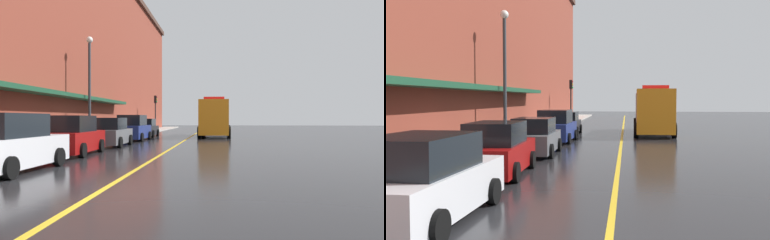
# 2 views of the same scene
# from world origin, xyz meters

# --- Properties ---
(ground_plane) EXTENTS (112.00, 112.00, 0.00)m
(ground_plane) POSITION_xyz_m (0.00, 25.00, 0.00)
(ground_plane) COLOR #232326
(sidewalk_left) EXTENTS (2.40, 70.00, 0.15)m
(sidewalk_left) POSITION_xyz_m (-6.20, 25.00, 0.07)
(sidewalk_left) COLOR #ADA8A0
(sidewalk_left) RESTS_ON ground
(lane_center_stripe) EXTENTS (0.16, 70.00, 0.01)m
(lane_center_stripe) POSITION_xyz_m (0.00, 25.00, 0.00)
(lane_center_stripe) COLOR gold
(lane_center_stripe) RESTS_ON ground
(brick_building_left) EXTENTS (12.56, 64.00, 16.48)m
(brick_building_left) POSITION_xyz_m (-13.09, 24.00, 8.25)
(brick_building_left) COLOR brown
(brick_building_left) RESTS_ON ground
(parked_car_0) EXTENTS (2.22, 4.75, 1.83)m
(parked_car_0) POSITION_xyz_m (-3.90, 3.35, 0.85)
(parked_car_0) COLOR silver
(parked_car_0) RESTS_ON ground
(parked_car_1) EXTENTS (2.12, 4.45, 1.79)m
(parked_car_1) POSITION_xyz_m (-4.00, 8.79, 0.83)
(parked_car_1) COLOR maroon
(parked_car_1) RESTS_ON ground
(parked_car_2) EXTENTS (2.13, 4.23, 1.70)m
(parked_car_2) POSITION_xyz_m (-3.87, 14.05, 0.80)
(parked_car_2) COLOR #595B60
(parked_car_2) RESTS_ON ground
(parked_car_3) EXTENTS (2.19, 4.27, 1.92)m
(parked_car_3) POSITION_xyz_m (-3.86, 19.87, 0.89)
(parked_car_3) COLOR navy
(parked_car_3) RESTS_ON ground
(parked_car_4) EXTENTS (2.08, 4.37, 1.64)m
(parked_car_4) POSITION_xyz_m (-4.04, 25.35, 0.77)
(parked_car_4) COLOR black
(parked_car_4) RESTS_ON ground
(utility_truck) EXTENTS (2.85, 9.33, 3.44)m
(utility_truck) POSITION_xyz_m (2.21, 26.50, 1.64)
(utility_truck) COLOR orange
(utility_truck) RESTS_ON ground
(parking_meter_0) EXTENTS (0.14, 0.18, 1.33)m
(parking_meter_0) POSITION_xyz_m (-5.35, 25.02, 1.06)
(parking_meter_0) COLOR #4C4C51
(parking_meter_0) RESTS_ON sidewalk_left
(parking_meter_1) EXTENTS (0.14, 0.18, 1.33)m
(parking_meter_1) POSITION_xyz_m (-5.35, 17.54, 1.06)
(parking_meter_1) COLOR #4C4C51
(parking_meter_1) RESTS_ON sidewalk_left
(street_lamp_left) EXTENTS (0.44, 0.44, 6.94)m
(street_lamp_left) POSITION_xyz_m (-5.95, 16.40, 4.40)
(street_lamp_left) COLOR #33383D
(street_lamp_left) RESTS_ON sidewalk_left
(traffic_light_near) EXTENTS (0.38, 0.36, 4.30)m
(traffic_light_near) POSITION_xyz_m (-5.29, 37.64, 3.16)
(traffic_light_near) COLOR #232326
(traffic_light_near) RESTS_ON sidewalk_left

